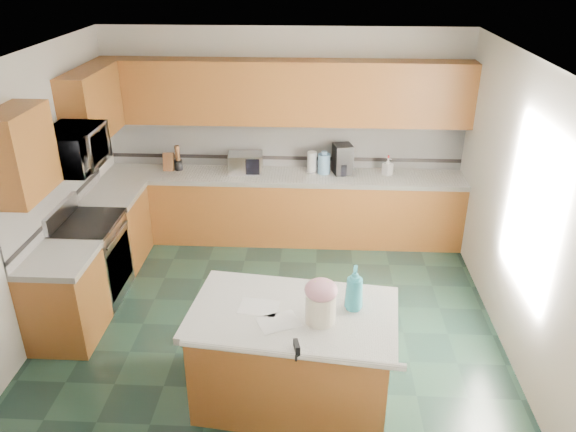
{
  "coord_description": "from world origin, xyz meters",
  "views": [
    {
      "loc": [
        0.42,
        -4.7,
        3.55
      ],
      "look_at": [
        0.15,
        0.35,
        1.12
      ],
      "focal_mm": 35.0,
      "sensor_mm": 36.0,
      "label": 1
    }
  ],
  "objects_px": {
    "treat_jar": "(321,308)",
    "coffee_maker": "(343,159)",
    "island_base": "(293,359)",
    "island_top": "(293,314)",
    "knife_block": "(169,162)",
    "soap_bottle_island": "(354,288)",
    "toaster_oven": "(246,163)"
  },
  "relations": [
    {
      "from": "toaster_oven",
      "to": "knife_block",
      "type": "bearing_deg",
      "value": 175.62
    },
    {
      "from": "island_base",
      "to": "knife_block",
      "type": "distance_m",
      "value": 3.56
    },
    {
      "from": "knife_block",
      "to": "soap_bottle_island",
      "type": "bearing_deg",
      "value": -56.89
    },
    {
      "from": "island_base",
      "to": "treat_jar",
      "type": "xyz_separation_m",
      "value": [
        0.22,
        -0.12,
        0.61
      ]
    },
    {
      "from": "island_base",
      "to": "toaster_oven",
      "type": "height_order",
      "value": "toaster_oven"
    },
    {
      "from": "treat_jar",
      "to": "soap_bottle_island",
      "type": "bearing_deg",
      "value": 12.11
    },
    {
      "from": "island_base",
      "to": "coffee_maker",
      "type": "xyz_separation_m",
      "value": [
        0.49,
        3.07,
        0.68
      ]
    },
    {
      "from": "island_top",
      "to": "soap_bottle_island",
      "type": "bearing_deg",
      "value": 14.17
    },
    {
      "from": "knife_block",
      "to": "toaster_oven",
      "type": "height_order",
      "value": "knife_block"
    },
    {
      "from": "island_top",
      "to": "knife_block",
      "type": "relative_size",
      "value": 6.95
    },
    {
      "from": "island_top",
      "to": "toaster_oven",
      "type": "xyz_separation_m",
      "value": [
        -0.75,
        3.04,
        0.15
      ]
    },
    {
      "from": "treat_jar",
      "to": "island_top",
      "type": "bearing_deg",
      "value": 129.56
    },
    {
      "from": "toaster_oven",
      "to": "soap_bottle_island",
      "type": "bearing_deg",
      "value": -71.83
    },
    {
      "from": "toaster_oven",
      "to": "coffee_maker",
      "type": "distance_m",
      "value": 1.24
    },
    {
      "from": "treat_jar",
      "to": "coffee_maker",
      "type": "xyz_separation_m",
      "value": [
        0.27,
        3.18,
        0.07
      ]
    },
    {
      "from": "island_base",
      "to": "coffee_maker",
      "type": "relative_size",
      "value": 4.09
    },
    {
      "from": "soap_bottle_island",
      "to": "toaster_oven",
      "type": "height_order",
      "value": "soap_bottle_island"
    },
    {
      "from": "island_base",
      "to": "island_top",
      "type": "xyz_separation_m",
      "value": [
        0.0,
        0.0,
        0.46
      ]
    },
    {
      "from": "knife_block",
      "to": "island_top",
      "type": "bearing_deg",
      "value": -63.82
    },
    {
      "from": "treat_jar",
      "to": "knife_block",
      "type": "relative_size",
      "value": 1.04
    },
    {
      "from": "island_base",
      "to": "toaster_oven",
      "type": "distance_m",
      "value": 3.19
    },
    {
      "from": "soap_bottle_island",
      "to": "coffee_maker",
      "type": "bearing_deg",
      "value": 100.34
    },
    {
      "from": "knife_block",
      "to": "treat_jar",
      "type": "bearing_deg",
      "value": -61.83
    },
    {
      "from": "island_top",
      "to": "island_base",
      "type": "bearing_deg",
      "value": -173.33
    },
    {
      "from": "knife_block",
      "to": "toaster_oven",
      "type": "relative_size",
      "value": 0.56
    },
    {
      "from": "island_top",
      "to": "treat_jar",
      "type": "height_order",
      "value": "treat_jar"
    },
    {
      "from": "soap_bottle_island",
      "to": "knife_block",
      "type": "distance_m",
      "value": 3.72
    },
    {
      "from": "soap_bottle_island",
      "to": "coffee_maker",
      "type": "relative_size",
      "value": 1.02
    },
    {
      "from": "island_top",
      "to": "knife_block",
      "type": "distance_m",
      "value": 3.51
    },
    {
      "from": "island_base",
      "to": "island_top",
      "type": "distance_m",
      "value": 0.46
    },
    {
      "from": "toaster_oven",
      "to": "coffee_maker",
      "type": "bearing_deg",
      "value": -3.0
    },
    {
      "from": "coffee_maker",
      "to": "treat_jar",
      "type": "bearing_deg",
      "value": -108.75
    }
  ]
}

